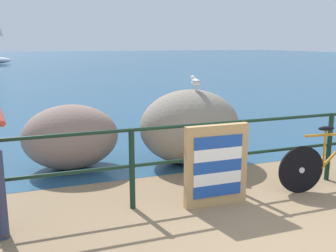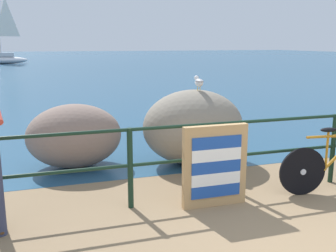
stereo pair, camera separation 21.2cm
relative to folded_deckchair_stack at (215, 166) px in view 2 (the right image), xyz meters
name	(u,v)px [view 2 (the right image)]	position (x,y,z in m)	size (l,w,h in m)	color
ground_plane	(89,80)	(0.49, 18.41, -0.57)	(120.00, 120.00, 0.10)	#846B4C
sea_surface	(63,59)	(0.49, 46.28, -0.52)	(120.00, 90.00, 0.01)	navy
promenade_railing	(241,148)	(0.49, 0.25, 0.12)	(9.11, 0.07, 1.02)	black
folded_deckchair_stack	(215,166)	(0.00, 0.00, 0.00)	(0.84, 0.10, 1.04)	tan
breakwater_boulder_main	(193,127)	(0.40, 1.77, 0.11)	(1.74, 1.34, 1.26)	gray
breakwater_boulder_left	(74,136)	(-1.55, 2.15, 0.01)	(1.54, 1.14, 1.05)	gray
seagull	(199,82)	(0.45, 1.68, 0.88)	(0.12, 0.34, 0.23)	gold
sailboat	(4,57)	(-5.47, 36.53, 0.19)	(4.52, 1.82, 6.16)	white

